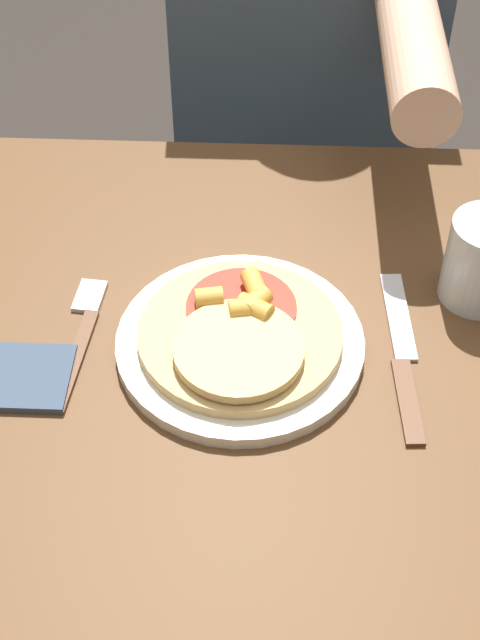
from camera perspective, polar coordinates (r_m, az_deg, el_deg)
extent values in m
cube|color=brown|center=(0.88, -0.63, -2.84)|extent=(1.08, 0.70, 0.03)
cylinder|color=silver|center=(0.87, 0.00, -1.50)|extent=(0.24, 0.24, 0.01)
cylinder|color=tan|center=(0.86, 0.00, -0.92)|extent=(0.20, 0.20, 0.01)
cylinder|color=#9E2819|center=(0.88, 0.08, 0.85)|extent=(0.11, 0.11, 0.00)
cylinder|color=#DDB771|center=(0.83, -0.09, -1.88)|extent=(0.12, 0.12, 0.01)
cylinder|color=gold|center=(0.87, -2.00, 1.45)|extent=(0.03, 0.02, 0.02)
cylinder|color=gold|center=(0.86, 1.01, 1.16)|extent=(0.03, 0.04, 0.02)
cylinder|color=gold|center=(0.88, 0.92, 2.25)|extent=(0.03, 0.04, 0.02)
cylinder|color=gold|center=(0.86, 0.18, 0.73)|extent=(0.03, 0.02, 0.02)
cylinder|color=gold|center=(0.86, 0.95, 0.77)|extent=(0.04, 0.03, 0.02)
cube|color=brown|center=(0.88, -10.49, -2.53)|extent=(0.03, 0.13, 0.00)
cube|color=silver|center=(0.93, -9.60, 1.51)|extent=(0.03, 0.05, 0.00)
cube|color=brown|center=(0.84, 10.68, -5.13)|extent=(0.02, 0.10, 0.00)
cube|color=silver|center=(0.92, 10.09, 0.26)|extent=(0.03, 0.12, 0.00)
cube|color=#38475B|center=(0.87, -14.47, -3.53)|extent=(0.11, 0.08, 0.01)
cylinder|color=#2D2D38|center=(1.63, 0.37, 1.84)|extent=(0.11, 0.11, 0.54)
cylinder|color=#2D2D38|center=(1.64, 6.09, 1.66)|extent=(0.11, 0.11, 0.54)
cube|color=#3D5166|center=(1.32, 4.22, 18.33)|extent=(0.36, 0.22, 0.52)
cylinder|color=tan|center=(1.04, 10.98, 17.11)|extent=(0.07, 0.30, 0.07)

